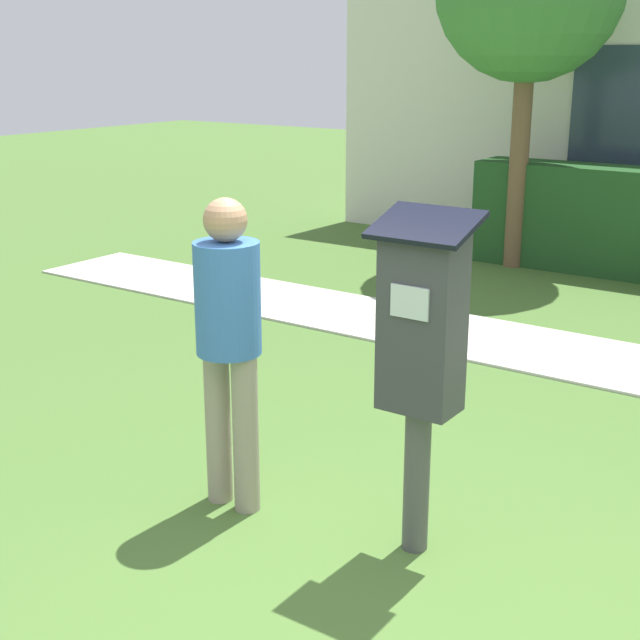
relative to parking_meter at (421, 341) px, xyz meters
The scene contains 5 objects.
ground_plane 1.14m from the parking_meter, 75.11° to the right, with size 40.00×40.00×0.00m, color #476B2D.
sidewalk 3.23m from the parking_meter, 87.51° to the left, with size 12.00×1.10×0.02m.
parking_meter is the anchor object (origin of this frame).
person_standing 0.99m from the parking_meter, behind, with size 0.32×0.32×1.58m.
hedge_row 6.03m from the parking_meter, 99.34° to the left, with size 2.91×0.60×1.10m.
Camera 1 is at (1.61, -2.78, 2.23)m, focal length 50.00 mm.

